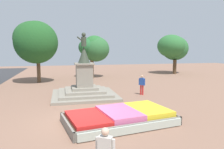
{
  "coord_description": "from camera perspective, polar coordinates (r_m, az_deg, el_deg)",
  "views": [
    {
      "loc": [
        -0.79,
        -11.05,
        3.82
      ],
      "look_at": [
        2.31,
        2.39,
        2.16
      ],
      "focal_mm": 35.0,
      "sensor_mm": 36.0,
      "label": 1
    }
  ],
  "objects": [
    {
      "name": "park_tree_far_left",
      "position": [
        28.74,
        -4.7,
        6.9
      ],
      "size": [
        4.02,
        3.53,
        5.48
      ],
      "color": "brown",
      "rests_on": "ground_plane"
    },
    {
      "name": "ground_plane",
      "position": [
        11.72,
        -8.62,
        -12.24
      ],
      "size": [
        77.5,
        77.5,
        0.0
      ],
      "primitive_type": "plane",
      "color": "#8C6651"
    },
    {
      "name": "park_tree_behind_statue",
      "position": [
        25.76,
        -19.55,
        8.29
      ],
      "size": [
        4.88,
        4.86,
        6.83
      ],
      "color": "brown",
      "rests_on": "ground_plane"
    },
    {
      "name": "flower_planter",
      "position": [
        11.41,
        2.3,
        -11.11
      ],
      "size": [
        5.94,
        4.05,
        0.67
      ],
      "color": "#38281C",
      "rests_on": "ground_plane"
    },
    {
      "name": "pedestrian_near_planter",
      "position": [
        18.11,
        7.81,
        -2.34
      ],
      "size": [
        0.42,
        0.44,
        1.64
      ],
      "color": "red",
      "rests_on": "ground_plane"
    },
    {
      "name": "statue_monument",
      "position": [
        17.53,
        -7.22,
        -2.97
      ],
      "size": [
        5.03,
        5.03,
        5.04
      ],
      "color": "gray",
      "rests_on": "ground_plane"
    },
    {
      "name": "park_tree_far_right",
      "position": [
        34.38,
        15.64,
        6.87
      ],
      "size": [
        4.97,
        4.86,
        5.83
      ],
      "color": "#4C3823",
      "rests_on": "ground_plane"
    }
  ]
}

